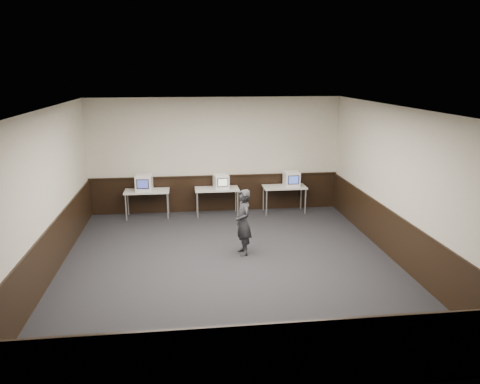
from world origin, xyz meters
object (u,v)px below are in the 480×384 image
object	(u,v)px
desk_right	(284,189)
emac_left	(144,183)
desk_left	(147,193)
desk_center	(217,191)
emac_center	(221,181)
emac_right	(292,179)
person	(243,222)

from	to	relation	value
desk_right	emac_left	size ratio (longest dim) A/B	2.44
desk_left	desk_right	world-z (taller)	same
desk_center	emac_left	distance (m)	1.98
emac_left	emac_center	size ratio (longest dim) A/B	1.06
desk_center	emac_center	bearing A→B (deg)	-9.63
emac_right	desk_left	bearing A→B (deg)	178.72
emac_left	emac_center	world-z (taller)	emac_left
emac_center	person	world-z (taller)	person
desk_left	emac_left	world-z (taller)	emac_left
emac_left	person	distance (m)	3.74
emac_left	desk_left	bearing A→B (deg)	24.50
desk_right	emac_right	xyz separation A→B (m)	(0.20, 0.00, 0.28)
emac_left	emac_right	distance (m)	4.06
desk_left	desk_center	world-z (taller)	same
desk_right	emac_center	xyz separation A→B (m)	(-1.78, -0.02, 0.27)
emac_right	person	world-z (taller)	person
desk_center	emac_right	bearing A→B (deg)	0.00
emac_center	emac_right	distance (m)	1.98
desk_center	person	xyz separation A→B (m)	(0.35, -2.95, 0.04)
person	desk_left	bearing A→B (deg)	-152.93
desk_right	emac_center	world-z (taller)	emac_center
desk_center	emac_right	world-z (taller)	emac_right
desk_right	person	bearing A→B (deg)	-117.71
emac_right	person	bearing A→B (deg)	-121.89
desk_center	emac_left	bearing A→B (deg)	-179.33
desk_center	emac_right	distance (m)	2.12
desk_center	person	size ratio (longest dim) A/B	0.83
emac_center	person	distance (m)	2.95
person	emac_right	bearing A→B (deg)	139.15
desk_right	emac_left	distance (m)	3.87
person	emac_center	bearing A→B (deg)	174.29
desk_right	person	world-z (taller)	person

